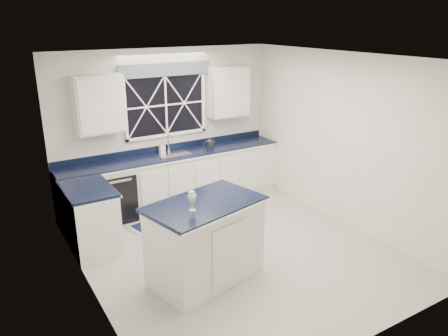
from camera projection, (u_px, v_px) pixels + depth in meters
ground at (234, 251)px, 6.26m from camera, size 4.50×4.50×0.00m
back_wall at (166, 127)px, 7.63m from camera, size 4.00×0.10×2.70m
base_cabinets at (161, 187)px, 7.39m from camera, size 3.99×1.60×0.90m
countertop at (174, 155)px, 7.53m from camera, size 3.98×0.64×0.04m
dishwasher at (114, 195)px, 7.16m from camera, size 0.60×0.58×0.82m
window at (166, 100)px, 7.44m from camera, size 1.65×0.09×1.26m
upper_cabinets at (169, 97)px, 7.32m from camera, size 3.10×0.34×0.90m
faucet at (169, 142)px, 7.63m from camera, size 0.05×0.20×0.30m
island at (205, 241)px, 5.45m from camera, size 1.56×1.14×1.05m
rug at (172, 222)px, 7.12m from camera, size 1.44×1.05×0.02m
kettle at (210, 143)px, 7.86m from camera, size 0.25×0.16×0.17m
wine_glass at (192, 197)px, 5.00m from camera, size 0.10×0.10×0.24m
soap_bottle at (162, 147)px, 7.54m from camera, size 0.09×0.09×0.20m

